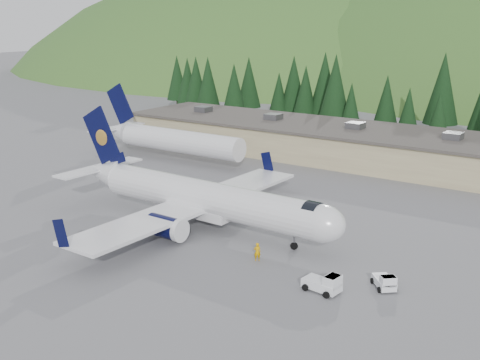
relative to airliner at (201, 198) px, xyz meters
name	(u,v)px	position (x,y,z in m)	size (l,w,h in m)	color
ground	(209,228)	(1.04, -0.03, -3.16)	(600.00, 600.00, 0.00)	slate
airliner	(201,198)	(0.00, 0.00, 0.00)	(35.65, 33.38, 11.86)	white
second_airliner	(167,139)	(-23.88, 21.97, 0.16)	(27.50, 11.00, 10.05)	white
baggage_tug_a	(325,284)	(18.51, -7.14, -2.41)	(3.31, 2.21, 1.68)	white
baggage_tug_b	(385,282)	(22.42, -3.72, -2.52)	(2.76, 2.88, 1.42)	white
terminal_building	(326,141)	(-3.97, 37.97, -0.54)	(71.00, 17.00, 6.10)	tan
ramp_worker	(257,252)	(10.29, -4.71, -2.27)	(0.65, 0.43, 1.78)	#E5A300
tree_line	(377,95)	(-4.84, 60.90, 4.44)	(113.78, 17.94, 14.35)	black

